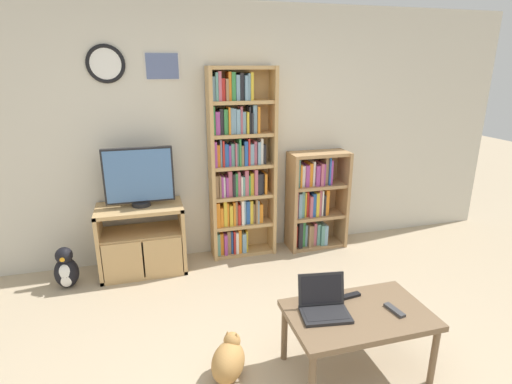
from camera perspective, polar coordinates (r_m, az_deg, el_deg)
wall_back at (r=4.23m, az=-5.54°, el=8.09°), size 6.76×0.09×2.60m
tv_stand at (r=4.15m, az=-15.95°, el=-6.54°), size 0.83×0.45×0.69m
television at (r=3.97m, az=-16.37°, el=2.05°), size 0.65×0.18×0.58m
bookshelf_tall at (r=4.18m, az=-2.43°, el=3.66°), size 0.69×0.24×2.00m
bookshelf_short at (r=4.54m, az=8.12°, el=-1.33°), size 0.66×0.31×1.10m
coffee_table at (r=2.83m, az=14.39°, el=-17.16°), size 0.93×0.57×0.46m
laptop at (r=2.73m, az=9.63°, el=-15.46°), size 0.34×0.30×0.23m
remote_near_laptop at (r=2.87m, az=19.17°, el=-15.65°), size 0.07×0.16×0.02m
remote_far_from_laptop at (r=2.93m, az=13.23°, el=-14.25°), size 0.16×0.06×0.02m
cat at (r=2.88m, az=-3.89°, el=-22.83°), size 0.34×0.52×0.30m
penguin_figurine at (r=4.18m, az=-25.51°, el=-9.96°), size 0.22×0.20×0.40m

